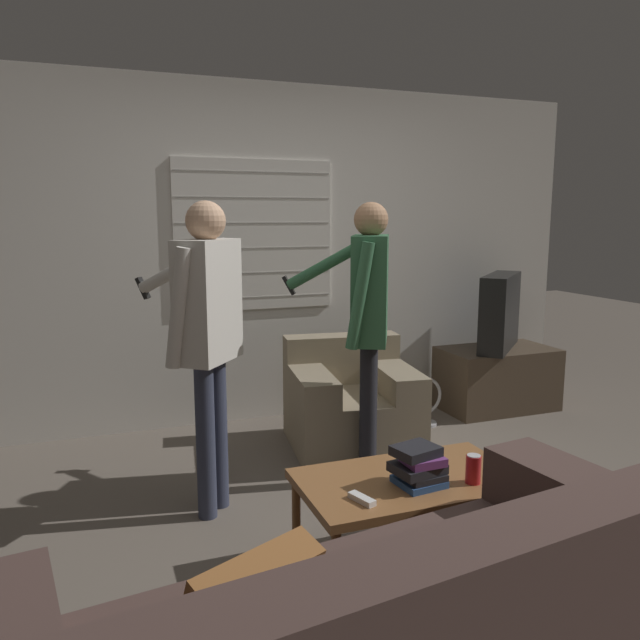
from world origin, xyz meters
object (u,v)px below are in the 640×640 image
object	(u,v)px
spare_remote	(362,499)
floor_fan	(424,403)
person_left_standing	(206,321)
book_stack	(419,466)
soda_can	(473,469)
person_right_standing	(368,308)
armchair_beige	(350,403)
coffee_table	(410,486)
tv	(500,312)

from	to	relation	value
spare_remote	floor_fan	distance (m)	2.30
person_left_standing	book_stack	xyz separation A→B (m)	(0.72, -0.95, -0.52)
book_stack	person_left_standing	bearing A→B (deg)	127.41
soda_can	floor_fan	xyz separation A→B (m)	(0.83, 1.85, -0.32)
book_stack	person_right_standing	bearing A→B (deg)	77.08
person_left_standing	soda_can	xyz separation A→B (m)	(0.95, -1.01, -0.54)
armchair_beige	coffee_table	bearing A→B (deg)	83.97
floor_fan	soda_can	bearing A→B (deg)	-114.09
armchair_beige	soda_can	world-z (taller)	armchair_beige
coffee_table	tv	distance (m)	2.64
person_left_standing	spare_remote	xyz separation A→B (m)	(0.43, -1.01, -0.59)
tv	spare_remote	xyz separation A→B (m)	(-2.12, -2.00, -0.36)
coffee_table	person_right_standing	xyz separation A→B (m)	(0.24, 0.99, 0.65)
person_right_standing	spare_remote	distance (m)	1.39
armchair_beige	spare_remote	xyz separation A→B (m)	(-0.67, -1.67, 0.15)
coffee_table	person_right_standing	size ratio (longest dim) A/B	0.59
armchair_beige	person_right_standing	distance (m)	0.93
armchair_beige	floor_fan	world-z (taller)	armchair_beige
coffee_table	floor_fan	xyz separation A→B (m)	(1.05, 1.70, -0.22)
coffee_table	person_left_standing	world-z (taller)	person_left_standing
armchair_beige	coffee_table	world-z (taller)	armchair_beige
person_right_standing	coffee_table	bearing A→B (deg)	-166.10
coffee_table	spare_remote	distance (m)	0.34
armchair_beige	book_stack	xyz separation A→B (m)	(-0.37, -1.61, 0.22)
armchair_beige	book_stack	size ratio (longest dim) A/B	3.98
tv	floor_fan	world-z (taller)	tv
armchair_beige	floor_fan	xyz separation A→B (m)	(0.68, 0.17, -0.12)
person_left_standing	soda_can	size ratio (longest dim) A/B	13.11
coffee_table	armchair_beige	bearing A→B (deg)	76.45
soda_can	floor_fan	distance (m)	2.05
armchair_beige	floor_fan	bearing A→B (deg)	-158.37
tv	person_right_standing	distance (m)	1.82
soda_can	book_stack	bearing A→B (deg)	164.70
armchair_beige	spare_remote	distance (m)	1.81
coffee_table	floor_fan	distance (m)	2.01
armchair_beige	spare_remote	world-z (taller)	armchair_beige
person_right_standing	armchair_beige	bearing A→B (deg)	14.37
person_right_standing	soda_can	world-z (taller)	person_right_standing
person_right_standing	tv	bearing A→B (deg)	-33.38
book_stack	coffee_table	bearing A→B (deg)	87.09
armchair_beige	tv	bearing A→B (deg)	-159.57
floor_fan	armchair_beige	bearing A→B (deg)	-165.88
coffee_table	person_right_standing	bearing A→B (deg)	76.29
person_right_standing	book_stack	xyz separation A→B (m)	(-0.24, -1.07, -0.53)
tv	person_left_standing	xyz separation A→B (m)	(-2.55, -1.00, 0.23)
coffee_table	book_stack	world-z (taller)	book_stack
person_left_standing	person_right_standing	world-z (taller)	person_right_standing
book_stack	tv	bearing A→B (deg)	46.82
spare_remote	tv	bearing A→B (deg)	24.89
spare_remote	soda_can	bearing A→B (deg)	-18.68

